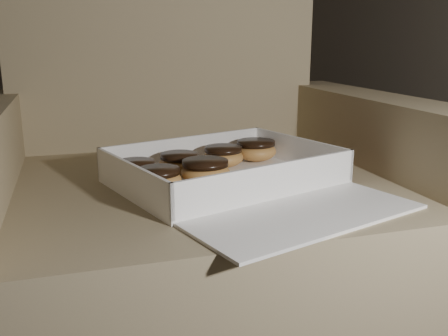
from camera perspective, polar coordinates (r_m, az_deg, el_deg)
name	(u,v)px	position (r m, az deg, el deg)	size (l,w,h in m)	color
armchair	(193,227)	(1.05, -3.56, -6.73)	(0.90, 0.76, 0.94)	#867256
bakery_box	(238,181)	(0.88, 1.62, -1.45)	(0.48, 0.53, 0.06)	white
donut_a	(256,150)	(1.04, 3.67, 2.09)	(0.08, 0.08, 0.04)	#BB7F41
donut_b	(179,162)	(0.95, -5.14, 0.63)	(0.08, 0.08, 0.04)	#BB7F41
donut_c	(159,179)	(0.84, -7.46, -1.22)	(0.08, 0.08, 0.04)	#BB7F41
donut_d	(223,156)	(0.99, -0.09, 1.39)	(0.08, 0.08, 0.04)	#BB7F41
donut_e	(205,171)	(0.87, -2.15, -0.38)	(0.09, 0.09, 0.04)	#BB7F41
donut_f	(136,170)	(0.91, -10.03, -0.23)	(0.07, 0.07, 0.04)	#BB7F41
crumb_a	(226,203)	(0.77, 0.21, -4.08)	(0.01, 0.01, 0.00)	black
crumb_b	(217,187)	(0.85, -0.79, -2.20)	(0.01, 0.01, 0.00)	black
crumb_c	(218,191)	(0.83, -0.64, -2.62)	(0.01, 0.01, 0.00)	black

